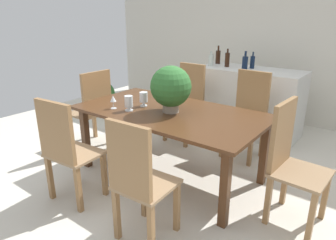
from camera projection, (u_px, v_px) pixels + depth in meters
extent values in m
plane|color=silver|center=(173.00, 172.00, 3.50)|extent=(7.04, 7.04, 0.00)
cube|color=beige|center=(267.00, 41.00, 5.02)|extent=(6.40, 0.10, 2.60)
cube|color=#4C2D19|center=(170.00, 112.00, 3.21)|extent=(2.00, 1.09, 0.03)
cube|color=#4C2D19|center=(86.00, 138.00, 3.52)|extent=(0.07, 0.07, 0.72)
cube|color=#4C2D19|center=(225.00, 189.00, 2.50)|extent=(0.07, 0.07, 0.72)
cube|color=#4C2D19|center=(137.00, 118.00, 4.18)|extent=(0.07, 0.07, 0.72)
cube|color=#4C2D19|center=(264.00, 152.00, 3.16)|extent=(0.07, 0.07, 0.72)
cube|color=olive|center=(311.00, 217.00, 2.36)|extent=(0.05, 0.05, 0.45)
cube|color=olive|center=(325.00, 196.00, 2.64)|extent=(0.05, 0.05, 0.45)
cube|color=olive|center=(268.00, 200.00, 2.57)|extent=(0.05, 0.05, 0.45)
cube|color=olive|center=(285.00, 182.00, 2.85)|extent=(0.05, 0.05, 0.45)
cube|color=#987855|center=(301.00, 174.00, 2.53)|extent=(0.45, 0.48, 0.03)
cube|color=olive|center=(282.00, 134.00, 2.54)|extent=(0.06, 0.42, 0.58)
cube|color=olive|center=(94.00, 122.00, 4.42)|extent=(0.05, 0.05, 0.45)
cube|color=olive|center=(70.00, 130.00, 4.12)|extent=(0.05, 0.05, 0.45)
cube|color=olive|center=(111.00, 128.00, 4.21)|extent=(0.05, 0.05, 0.45)
cube|color=olive|center=(87.00, 137.00, 3.91)|extent=(0.05, 0.05, 0.45)
cube|color=#987855|center=(89.00, 112.00, 4.08)|extent=(0.44, 0.49, 0.03)
cube|color=olive|center=(97.00, 94.00, 3.87)|extent=(0.05, 0.44, 0.56)
cube|color=olive|center=(104.00, 174.00, 2.99)|extent=(0.05, 0.05, 0.45)
cube|color=olive|center=(76.00, 164.00, 3.19)|extent=(0.05, 0.05, 0.45)
cube|color=olive|center=(79.00, 190.00, 2.73)|extent=(0.05, 0.05, 0.45)
cube|color=olive|center=(50.00, 178.00, 2.93)|extent=(0.05, 0.05, 0.45)
cube|color=#987855|center=(75.00, 154.00, 2.88)|extent=(0.50, 0.44, 0.03)
cube|color=olive|center=(55.00, 132.00, 2.64)|extent=(0.44, 0.08, 0.55)
cube|color=olive|center=(222.00, 140.00, 3.80)|extent=(0.05, 0.05, 0.45)
cube|color=olive|center=(250.00, 148.00, 3.57)|extent=(0.05, 0.05, 0.45)
cube|color=olive|center=(235.00, 132.00, 4.04)|extent=(0.05, 0.05, 0.45)
cube|color=olive|center=(262.00, 140.00, 3.81)|extent=(0.05, 0.05, 0.45)
cube|color=#987855|center=(244.00, 122.00, 3.73)|extent=(0.48, 0.43, 0.03)
cube|color=olive|center=(253.00, 95.00, 3.76)|extent=(0.42, 0.06, 0.59)
cube|color=olive|center=(177.00, 207.00, 2.49)|extent=(0.05, 0.05, 0.45)
cube|color=olive|center=(144.00, 194.00, 2.67)|extent=(0.05, 0.05, 0.45)
cube|color=olive|center=(151.00, 230.00, 2.22)|extent=(0.05, 0.05, 0.45)
cube|color=olive|center=(117.00, 214.00, 2.40)|extent=(0.05, 0.05, 0.45)
cube|color=#987855|center=(147.00, 184.00, 2.37)|extent=(0.44, 0.44, 0.03)
cube|color=olive|center=(129.00, 160.00, 2.12)|extent=(0.38, 0.06, 0.55)
cube|color=olive|center=(165.00, 126.00, 4.29)|extent=(0.05, 0.05, 0.45)
cube|color=olive|center=(186.00, 131.00, 4.08)|extent=(0.05, 0.05, 0.45)
cube|color=olive|center=(180.00, 119.00, 4.56)|extent=(0.05, 0.05, 0.45)
cube|color=olive|center=(201.00, 124.00, 4.35)|extent=(0.05, 0.05, 0.45)
cube|color=#987855|center=(183.00, 109.00, 4.24)|extent=(0.45, 0.46, 0.03)
cube|color=olive|center=(192.00, 85.00, 4.29)|extent=(0.40, 0.05, 0.59)
cylinder|color=gray|center=(171.00, 107.00, 3.15)|extent=(0.17, 0.17, 0.11)
sphere|color=#2D662D|center=(171.00, 86.00, 3.08)|extent=(0.42, 0.42, 0.42)
sphere|color=#DB9EB2|center=(187.00, 77.00, 3.14)|extent=(0.04, 0.04, 0.04)
sphere|color=#DB9EB2|center=(172.00, 83.00, 3.21)|extent=(0.05, 0.05, 0.05)
sphere|color=#DB9EB2|center=(167.00, 85.00, 2.90)|extent=(0.04, 0.04, 0.04)
cylinder|color=silver|center=(129.00, 110.00, 3.20)|extent=(0.09, 0.09, 0.01)
cylinder|color=silver|center=(129.00, 108.00, 3.19)|extent=(0.02, 0.02, 0.03)
cylinder|color=silver|center=(129.00, 101.00, 3.17)|extent=(0.09, 0.09, 0.12)
cylinder|color=silver|center=(144.00, 106.00, 3.36)|extent=(0.08, 0.08, 0.01)
cylinder|color=silver|center=(144.00, 104.00, 3.35)|extent=(0.03, 0.03, 0.04)
cylinder|color=silver|center=(144.00, 97.00, 3.32)|extent=(0.09, 0.09, 0.11)
cylinder|color=silver|center=(114.00, 108.00, 3.28)|extent=(0.06, 0.06, 0.00)
cylinder|color=silver|center=(113.00, 105.00, 3.26)|extent=(0.01, 0.01, 0.07)
cone|color=silver|center=(113.00, 99.00, 3.24)|extent=(0.07, 0.07, 0.06)
cube|color=silver|center=(248.00, 101.00, 4.53)|extent=(1.50, 0.68, 0.97)
cylinder|color=black|center=(227.00, 60.00, 4.53)|extent=(0.07, 0.07, 0.21)
cylinder|color=black|center=(228.00, 51.00, 4.48)|extent=(0.02, 0.02, 0.06)
cylinder|color=#0F1E38|center=(245.00, 63.00, 4.27)|extent=(0.08, 0.08, 0.19)
cylinder|color=#0F1E38|center=(246.00, 54.00, 4.22)|extent=(0.03, 0.03, 0.07)
cylinder|color=#0F1E38|center=(252.00, 62.00, 4.40)|extent=(0.06, 0.06, 0.18)
cylinder|color=#0F1E38|center=(253.00, 54.00, 4.36)|extent=(0.02, 0.02, 0.06)
cylinder|color=#B2BFB7|center=(211.00, 60.00, 4.60)|extent=(0.08, 0.08, 0.17)
cylinder|color=#B2BFB7|center=(211.00, 53.00, 4.56)|extent=(0.03, 0.03, 0.05)
cylinder|color=black|center=(218.00, 57.00, 4.81)|extent=(0.07, 0.07, 0.20)
cylinder|color=black|center=(218.00, 48.00, 4.77)|extent=(0.03, 0.03, 0.08)
cylinder|color=brown|center=(104.00, 108.00, 5.50)|extent=(0.29, 0.29, 0.20)
ellipsoid|color=#2D662D|center=(103.00, 94.00, 5.42)|extent=(0.41, 0.41, 0.45)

